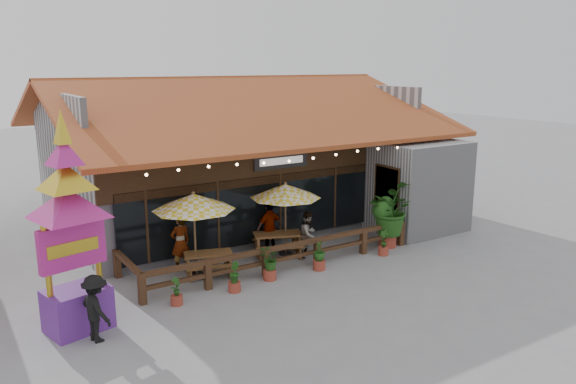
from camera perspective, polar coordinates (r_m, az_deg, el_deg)
ground at (r=19.72m, az=3.32°, el=-6.63°), size 100.00×100.00×0.00m
restaurant_building at (r=24.75m, az=-5.13°, el=2.66°), size 15.50×14.73×6.09m
patio_railing at (r=18.13m, az=-1.97°, el=-6.32°), size 10.00×2.60×0.92m
umbrella_left at (r=17.56m, az=-9.56°, el=-1.04°), size 3.42×3.42×2.76m
umbrella_right at (r=19.33m, az=-0.26°, el=0.07°), size 2.87×2.87×2.63m
picnic_table_left at (r=18.17m, az=-8.08°, el=-6.82°), size 1.83×1.70×0.72m
picnic_table_right at (r=19.74m, az=-1.05°, el=-4.93°), size 2.07×1.94×0.80m
thai_sign_tower at (r=14.55m, az=-21.38°, el=-1.61°), size 2.66×2.66×5.98m
tropical_plant at (r=20.72m, az=10.19°, el=-1.87°), size 2.23×2.29×2.40m
diner_a at (r=18.53m, az=-10.88°, el=-5.07°), size 0.74×0.54×1.88m
diner_b at (r=19.54m, az=2.08°, el=-4.30°), size 0.98×0.91×1.61m
diner_c at (r=20.01m, az=-1.88°, el=-3.61°), size 1.09×0.52×1.80m
pedestrian at (r=14.52m, az=-18.95°, el=-11.12°), size 0.88×1.21×1.68m
planter_a at (r=16.16m, az=-11.27°, el=-10.03°), size 0.35×0.34×0.84m
planter_b at (r=16.78m, az=-5.49°, el=-8.73°), size 0.37×0.41×0.91m
planter_c at (r=17.53m, az=-1.88°, el=-7.19°), size 0.72×0.66×1.00m
planter_d at (r=18.41m, az=3.19°, el=-6.48°), size 0.52×0.52×0.99m
planter_e at (r=20.07m, az=9.68°, el=-5.29°), size 0.37×0.37×0.91m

